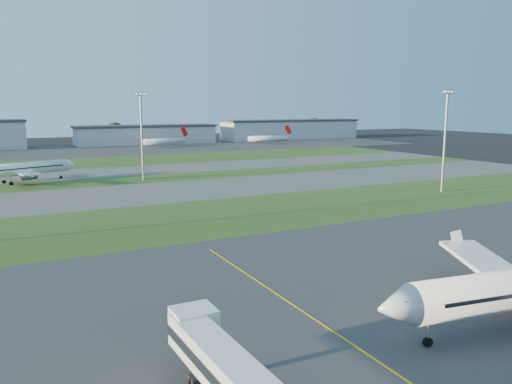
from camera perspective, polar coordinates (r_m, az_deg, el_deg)
ground at (r=49.76m, az=2.66°, el=-16.05°), size 700.00×700.00×0.00m
apron_near at (r=49.76m, az=2.66°, el=-16.04°), size 300.00×70.00×0.01m
grass_strip_a at (r=96.01m, az=-12.98°, el=-3.57°), size 300.00×34.00×0.01m
taxiway_a at (r=127.67m, az=-16.65°, el=-0.47°), size 300.00×32.00×0.01m
grass_strip_b at (r=152.04m, az=-18.41°, el=1.02°), size 300.00×18.00×0.01m
taxiway_b at (r=173.64m, az=-19.54°, el=1.98°), size 300.00×26.00×0.01m
grass_strip_c at (r=206.19m, az=-20.80°, el=3.04°), size 300.00×40.00×0.01m
apron_far at (r=265.65m, az=-22.30°, el=4.29°), size 400.00×80.00×0.01m
yellow_line at (r=52.20m, az=7.60°, el=-14.84°), size 0.25×60.00×0.02m
airliner_taxiing at (r=158.17m, az=-25.62°, el=2.31°), size 34.04×28.83×11.14m
mini_jet_near at (r=278.91m, az=-10.36°, el=5.76°), size 27.99×10.14×9.48m
mini_jet_far at (r=300.18m, az=1.49°, el=6.18°), size 28.64×5.08×9.48m
light_mast_centre at (r=151.67m, az=-12.95°, el=6.87°), size 3.20×0.70×25.80m
light_mast_east at (r=135.57m, az=20.81°, el=6.19°), size 3.20×0.70×25.80m
hangar_east at (r=304.27m, az=-12.47°, el=6.44°), size 81.60×23.00×11.20m
hangar_far_east at (r=343.56m, az=3.99°, el=7.16°), size 96.90×23.00×13.20m
tree_mid_west at (r=305.24m, az=-26.82°, el=5.68°), size 9.90×9.90×10.80m
tree_mid_east at (r=314.44m, az=-15.79°, el=6.62°), size 11.55×11.55×12.60m
tree_east at (r=335.63m, az=-2.99°, el=7.03°), size 10.45×10.45×11.40m
tree_far_east at (r=373.11m, az=6.69°, el=7.44°), size 12.65×12.65×13.80m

